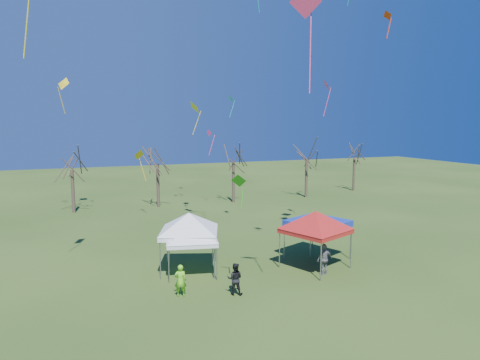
% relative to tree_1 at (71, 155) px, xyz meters
% --- Properties ---
extents(ground, '(140.00, 140.00, 0.00)m').
position_rel_tree_1_xyz_m(ground, '(10.77, -24.65, -5.79)').
color(ground, '#2A4516').
rests_on(ground, ground).
extents(tree_1, '(3.42, 3.42, 7.54)m').
position_rel_tree_1_xyz_m(tree_1, '(0.00, 0.00, 0.00)').
color(tree_1, '#3D2D21').
rests_on(tree_1, ground).
extents(tree_2, '(3.71, 3.71, 8.18)m').
position_rel_tree_1_xyz_m(tree_2, '(8.40, -0.27, 0.50)').
color(tree_2, '#3D2D21').
rests_on(tree_2, ground).
extents(tree_3, '(3.59, 3.59, 7.91)m').
position_rel_tree_1_xyz_m(tree_3, '(16.80, -0.60, 0.29)').
color(tree_3, '#3D2D21').
rests_on(tree_3, ground).
extents(tree_4, '(3.58, 3.58, 7.89)m').
position_rel_tree_1_xyz_m(tree_4, '(26.12, -0.65, 0.27)').
color(tree_4, '#3D2D21').
rests_on(tree_4, ground).
extents(tree_5, '(3.39, 3.39, 7.46)m').
position_rel_tree_1_xyz_m(tree_5, '(34.49, 1.42, -0.06)').
color(tree_5, '#3D2D21').
rests_on(tree_5, ground).
extents(tent_white_west, '(3.98, 3.98, 3.59)m').
position_rel_tree_1_xyz_m(tent_white_west, '(6.44, -21.24, -2.89)').
color(tent_white_west, gray).
rests_on(tent_white_west, ground).
extents(tent_white_mid, '(4.40, 4.40, 4.11)m').
position_rel_tree_1_xyz_m(tent_white_mid, '(6.46, -20.59, -2.47)').
color(tent_white_mid, gray).
rests_on(tent_white_mid, ground).
extents(tent_red, '(4.35, 4.35, 4.14)m').
position_rel_tree_1_xyz_m(tent_red, '(13.76, -23.03, -2.45)').
color(tent_red, gray).
rests_on(tent_red, ground).
extents(tent_blue, '(4.29, 4.29, 2.59)m').
position_rel_tree_1_xyz_m(tent_blue, '(14.85, -21.51, -3.41)').
color(tent_blue, gray).
rests_on(tent_blue, ground).
extents(person_dark, '(1.02, 0.93, 1.68)m').
position_rel_tree_1_xyz_m(person_dark, '(7.71, -25.07, -4.95)').
color(person_dark, black).
rests_on(person_dark, ground).
extents(person_green, '(0.70, 0.55, 1.69)m').
position_rel_tree_1_xyz_m(person_green, '(5.01, -24.27, -4.95)').
color(person_green, '#6ED421').
rests_on(person_green, ground).
extents(person_grey, '(1.14, 0.62, 1.85)m').
position_rel_tree_1_xyz_m(person_grey, '(13.67, -24.22, -4.87)').
color(person_grey, slate).
rests_on(person_grey, ground).
extents(kite_19, '(0.60, 0.86, 2.24)m').
position_rel_tree_1_xyz_m(kite_19, '(15.01, -4.75, 5.45)').
color(kite_19, '#0BB0AF').
rests_on(kite_19, ground).
extents(kite_13, '(1.32, 1.19, 2.99)m').
position_rel_tree_1_xyz_m(kite_13, '(5.79, -5.29, 0.17)').
color(kite_13, yellow).
rests_on(kite_13, ground).
extents(kite_9, '(0.46, 0.70, 1.70)m').
position_rel_tree_1_xyz_m(kite_9, '(18.18, -23.40, 9.45)').
color(kite_9, red).
rests_on(kite_9, ground).
extents(kite_2, '(1.54, 1.55, 3.43)m').
position_rel_tree_1_xyz_m(kite_2, '(-0.35, -0.98, 6.74)').
color(kite_2, yellow).
rests_on(kite_2, ground).
extents(kite_1, '(0.91, 0.83, 1.80)m').
position_rel_tree_1_xyz_m(kite_1, '(7.96, -25.01, 0.17)').
color(kite_1, '#279617').
rests_on(kite_1, ground).
extents(kite_5, '(1.43, 1.16, 4.31)m').
position_rel_tree_1_xyz_m(kite_5, '(9.25, -29.14, 7.92)').
color(kite_5, '#F0356A').
rests_on(kite_5, ground).
extents(kite_22, '(0.80, 0.93, 2.70)m').
position_rel_tree_1_xyz_m(kite_22, '(13.66, -1.85, 1.92)').
color(kite_22, '#FD388F').
rests_on(kite_22, ground).
extents(kite_11, '(1.00, 1.41, 2.90)m').
position_rel_tree_1_xyz_m(kite_11, '(9.85, -10.04, 4.41)').
color(kite_11, yellow).
rests_on(kite_11, ground).
extents(kite_17, '(0.81, 1.09, 2.99)m').
position_rel_tree_1_xyz_m(kite_17, '(19.40, -15.05, 6.07)').
color(kite_17, '#F33689').
rests_on(kite_17, ground).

